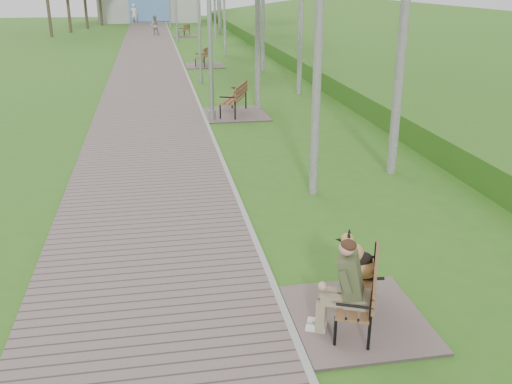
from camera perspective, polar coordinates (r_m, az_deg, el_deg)
ground at (r=11.81m, az=-2.03°, el=-0.28°), size 120.00×120.00×0.00m
walkway at (r=32.70m, az=-10.71°, el=12.91°), size 3.50×67.00×0.04m
kerb at (r=32.73m, az=-7.57°, el=13.10°), size 0.10×67.00×0.05m
embankment at (r=34.02m, az=13.75°, el=12.94°), size 14.00×70.00×1.60m
building_north at (r=61.94m, az=-10.63°, el=18.24°), size 10.00×5.20×4.00m
bench_main at (r=7.52m, az=9.80°, el=-10.02°), size 1.72×1.91×1.50m
bench_second at (r=18.85m, az=-2.25°, el=8.44°), size 2.06×2.29×1.27m
bench_third at (r=29.91m, az=-5.24°, el=12.87°), size 1.93×2.15×1.19m
bench_far at (r=45.86m, az=-7.17°, el=15.45°), size 1.76×1.95×1.08m
lamp_post_near at (r=17.69m, az=-4.65°, el=15.89°), size 0.23×0.23×5.93m
lamp_post_second at (r=24.54m, az=-5.70°, el=15.98°), size 0.19×0.19×4.85m
lamp_post_third at (r=41.82m, az=-8.03°, el=18.00°), size 0.20×0.20×5.21m
pedestrian_near at (r=59.03m, az=-12.12°, el=17.02°), size 0.78×0.61×1.89m
pedestrian_far at (r=46.95m, az=-10.10°, el=16.08°), size 0.73×0.57×1.48m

